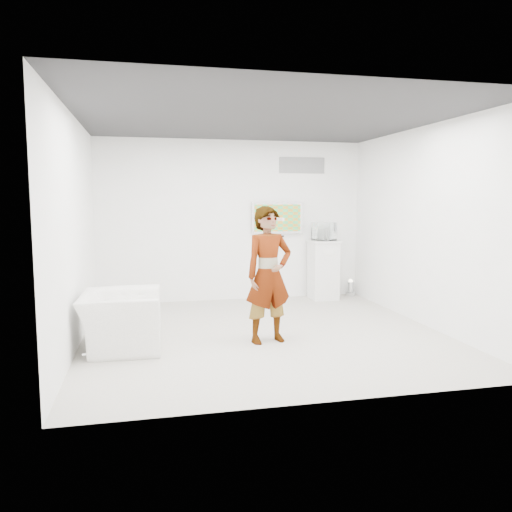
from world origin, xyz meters
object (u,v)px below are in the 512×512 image
Objects in this scene: tv at (277,218)px; pedestal at (323,270)px; armchair at (121,321)px; floor_uplight at (350,288)px; person at (269,275)px.

tv reaches higher than pedestal.
floor_uplight is at bearing -56.38° from armchair.
person is (-0.88, -2.87, -0.64)m from tv.
floor_uplight is (2.36, 2.75, -0.75)m from person.
floor_uplight is at bearing -4.57° from tv.
tv is 3.19× the size of floor_uplight.
tv is at bearing 161.93° from pedestal.
person is at bearing -130.65° from floor_uplight.
floor_uplight is at bearing 35.88° from person.
tv is 0.89× the size of pedestal.
pedestal is at bearing 42.87° from person.
tv is 2.04m from floor_uplight.
armchair is 0.99× the size of pedestal.
person reaches higher than armchair.
person is at bearing -123.66° from pedestal.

